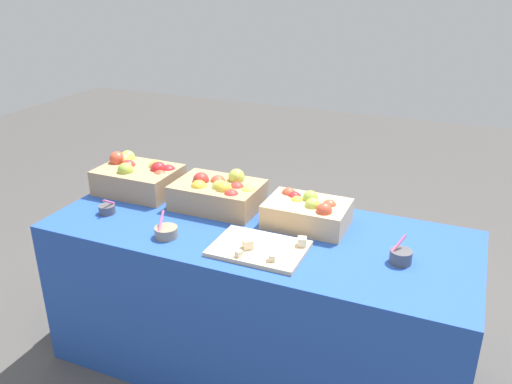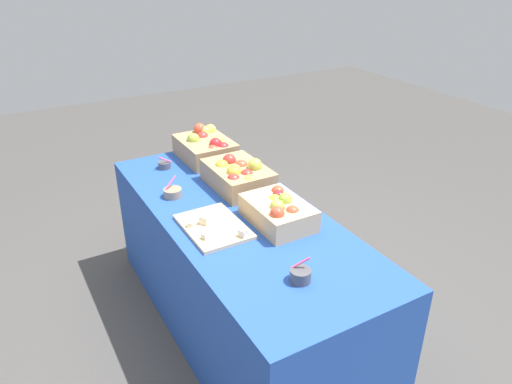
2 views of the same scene
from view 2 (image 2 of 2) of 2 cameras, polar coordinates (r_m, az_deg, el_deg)
ground_plane at (r=2.91m, az=-1.96°, el=-15.20°), size 10.00×10.00×0.00m
table at (r=2.68m, az=-2.08°, el=-9.32°), size 1.90×0.76×0.74m
apple_crate_left at (r=3.11m, az=-5.93°, el=5.33°), size 0.40×0.29×0.19m
apple_crate_middle at (r=2.71m, az=-2.15°, el=2.00°), size 0.41×0.28×0.18m
apple_crate_right at (r=2.36m, az=2.68°, el=-2.24°), size 0.36×0.25×0.15m
cutting_board_front at (r=2.34m, az=-5.03°, el=-4.11°), size 0.38×0.27×0.06m
sample_bowl_near at (r=2.66m, az=-9.82°, el=-0.07°), size 0.10×0.10×0.11m
sample_bowl_mid at (r=3.02m, az=-10.78°, el=3.17°), size 0.08×0.08×0.09m
sample_bowl_far at (r=1.99m, az=5.27°, el=-9.77°), size 0.09×0.09×0.11m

